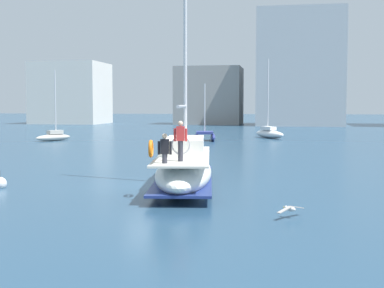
{
  "coord_description": "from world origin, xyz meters",
  "views": [
    {
      "loc": [
        5.99,
        -23.32,
        3.65
      ],
      "look_at": [
        1.59,
        1.53,
        1.8
      ],
      "focal_mm": 49.54,
      "sensor_mm": 36.0,
      "label": 1
    }
  ],
  "objects_px": {
    "mooring_buoy": "(0,184)",
    "moored_catamaran": "(269,133)",
    "main_sailboat": "(184,167)",
    "moored_sloop_far": "(54,136)",
    "moored_sloop_near": "(205,136)",
    "seagull": "(290,209)"
  },
  "relations": [
    {
      "from": "mooring_buoy",
      "to": "moored_catamaran",
      "type": "bearing_deg",
      "value": 74.35
    },
    {
      "from": "main_sailboat",
      "to": "mooring_buoy",
      "type": "xyz_separation_m",
      "value": [
        -8.05,
        -1.48,
        -0.73
      ]
    },
    {
      "from": "moored_sloop_far",
      "to": "main_sailboat",
      "type": "bearing_deg",
      "value": -55.85
    },
    {
      "from": "moored_sloop_near",
      "to": "mooring_buoy",
      "type": "height_order",
      "value": "moored_sloop_near"
    },
    {
      "from": "moored_sloop_near",
      "to": "mooring_buoy",
      "type": "bearing_deg",
      "value": -97.41
    },
    {
      "from": "moored_sloop_near",
      "to": "seagull",
      "type": "xyz_separation_m",
      "value": [
        8.41,
        -36.76,
        -0.23
      ]
    },
    {
      "from": "moored_sloop_near",
      "to": "moored_catamaran",
      "type": "distance_m",
      "value": 8.53
    },
    {
      "from": "moored_sloop_far",
      "to": "seagull",
      "type": "height_order",
      "value": "moored_sloop_far"
    },
    {
      "from": "main_sailboat",
      "to": "moored_sloop_far",
      "type": "height_order",
      "value": "main_sailboat"
    },
    {
      "from": "moored_sloop_near",
      "to": "moored_catamaran",
      "type": "xyz_separation_m",
      "value": [
        6.45,
        5.57,
        0.07
      ]
    },
    {
      "from": "main_sailboat",
      "to": "moored_sloop_near",
      "type": "distance_m",
      "value": 31.32
    },
    {
      "from": "seagull",
      "to": "moored_sloop_far",
      "type": "bearing_deg",
      "value": 125.01
    },
    {
      "from": "moored_sloop_far",
      "to": "mooring_buoy",
      "type": "distance_m",
      "value": 31.65
    },
    {
      "from": "moored_catamaran",
      "to": "seagull",
      "type": "relative_size",
      "value": 8.03
    },
    {
      "from": "seagull",
      "to": "mooring_buoy",
      "type": "distance_m",
      "value": 13.32
    },
    {
      "from": "seagull",
      "to": "moored_catamaran",
      "type": "bearing_deg",
      "value": 92.65
    },
    {
      "from": "main_sailboat",
      "to": "moored_sloop_far",
      "type": "xyz_separation_m",
      "value": [
        -19.11,
        28.17,
        -0.41
      ]
    },
    {
      "from": "moored_sloop_far",
      "to": "moored_sloop_near",
      "type": "bearing_deg",
      "value": 10.81
    },
    {
      "from": "moored_sloop_far",
      "to": "moored_catamaran",
      "type": "distance_m",
      "value": 23.35
    },
    {
      "from": "mooring_buoy",
      "to": "main_sailboat",
      "type": "bearing_deg",
      "value": 10.44
    },
    {
      "from": "moored_catamaran",
      "to": "seagull",
      "type": "bearing_deg",
      "value": -87.35
    },
    {
      "from": "moored_catamaran",
      "to": "main_sailboat",
      "type": "bearing_deg",
      "value": -94.12
    }
  ]
}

